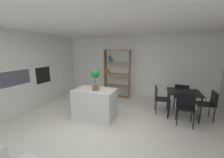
% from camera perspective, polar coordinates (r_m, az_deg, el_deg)
% --- Properties ---
extents(ground_plane, '(9.65, 9.65, 0.00)m').
position_cam_1_polar(ground_plane, '(3.73, -4.68, -20.76)').
color(ground_plane, silver).
extents(ceiling_slab, '(7.01, 6.24, 0.06)m').
position_cam_1_polar(ceiling_slab, '(3.22, -5.52, 23.33)').
color(ceiling_slab, white).
rests_on(ceiling_slab, ground_plane).
extents(back_partition, '(7.01, 0.06, 2.62)m').
position_cam_1_polar(back_partition, '(6.13, 7.14, 5.09)').
color(back_partition, white).
rests_on(back_partition, ground_plane).
extents(tall_cabinet_run_left, '(0.67, 5.63, 2.62)m').
position_cam_1_polar(tall_cabinet_run_left, '(5.33, -37.12, 1.86)').
color(tall_cabinet_run_left, silver).
rests_on(tall_cabinet_run_left, ground_plane).
extents(cabinet_niche_splashback, '(0.01, 0.92, 0.44)m').
position_cam_1_polar(cabinet_niche_splashback, '(5.04, -35.26, 0.31)').
color(cabinet_niche_splashback, '#4C4C56').
rests_on(cabinet_niche_splashback, ground_plane).
extents(built_in_oven, '(0.06, 0.60, 0.58)m').
position_cam_1_polar(built_in_oven, '(5.66, -26.78, 1.52)').
color(built_in_oven, black).
rests_on(built_in_oven, ground_plane).
extents(kitchen_island, '(1.21, 0.75, 0.89)m').
position_cam_1_polar(kitchen_island, '(4.22, -7.12, -10.07)').
color(kitchen_island, silver).
rests_on(kitchen_island, ground_plane).
extents(potted_plant_on_island, '(0.24, 0.24, 0.60)m').
position_cam_1_polar(potted_plant_on_island, '(3.90, -6.88, 0.56)').
color(potted_plant_on_island, brown).
rests_on(potted_plant_on_island, kitchen_island).
extents(open_bookshelf, '(1.13, 0.30, 2.06)m').
position_cam_1_polar(open_bookshelf, '(5.96, 1.63, 2.32)').
color(open_bookshelf, '#997551').
rests_on(open_bookshelf, ground_plane).
extents(dining_table, '(0.93, 0.84, 0.79)m').
position_cam_1_polar(dining_table, '(4.72, 27.66, -5.75)').
color(dining_table, black).
rests_on(dining_table, ground_plane).
extents(dining_chair_window_side, '(0.48, 0.46, 0.86)m').
position_cam_1_polar(dining_chair_window_side, '(4.92, 35.39, -8.02)').
color(dining_chair_window_side, black).
rests_on(dining_chair_window_side, ground_plane).
extents(dining_chair_far, '(0.45, 0.47, 0.92)m').
position_cam_1_polar(dining_chair_far, '(5.18, 26.79, -6.00)').
color(dining_chair_far, black).
rests_on(dining_chair_far, ground_plane).
extents(dining_chair_near, '(0.47, 0.45, 0.94)m').
position_cam_1_polar(dining_chair_near, '(4.34, 28.31, -9.10)').
color(dining_chair_near, black).
rests_on(dining_chair_near, ground_plane).
extents(dining_chair_island_side, '(0.51, 0.49, 0.89)m').
position_cam_1_polar(dining_chair_island_side, '(4.70, 19.20, -7.08)').
color(dining_chair_island_side, black).
rests_on(dining_chair_island_side, ground_plane).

